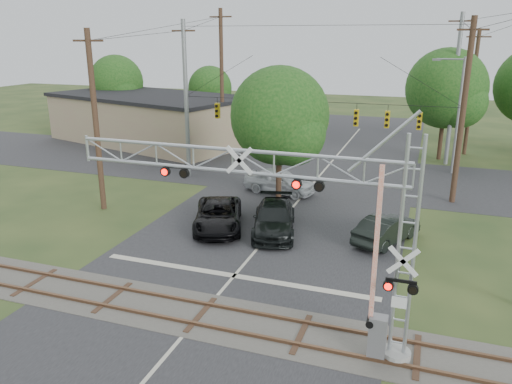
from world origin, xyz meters
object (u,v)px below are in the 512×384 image
(pickup_black, at_px, (218,215))
(streetlight, at_px, (456,110))
(commercial_building, at_px, (150,118))
(sedan_silver, at_px, (280,181))
(traffic_signal_span, at_px, (325,109))
(car_dark, at_px, (274,219))
(crossing_gantry, at_px, (296,214))

(pickup_black, relative_size, streetlight, 0.62)
(pickup_black, bearing_deg, commercial_building, 108.25)
(sedan_silver, bearing_deg, commercial_building, 65.04)
(traffic_signal_span, xyz_separation_m, car_dark, (-0.74, -8.84, -4.82))
(pickup_black, relative_size, commercial_building, 0.25)
(crossing_gantry, xyz_separation_m, sedan_silver, (-5.49, 16.57, -3.92))
(traffic_signal_span, distance_m, streetlight, 11.51)
(traffic_signal_span, xyz_separation_m, sedan_silver, (-2.55, -1.79, -4.77))
(traffic_signal_span, height_order, car_dark, traffic_signal_span)
(car_dark, relative_size, sedan_silver, 1.10)
(pickup_black, height_order, car_dark, car_dark)
(sedan_silver, relative_size, commercial_building, 0.22)
(crossing_gantry, distance_m, commercial_building, 37.21)
(pickup_black, bearing_deg, car_dark, -12.51)
(crossing_gantry, bearing_deg, commercial_building, 128.25)
(crossing_gantry, bearing_deg, streetlight, 77.72)
(pickup_black, relative_size, car_dark, 1.00)
(streetlight, bearing_deg, pickup_black, -126.44)
(pickup_black, distance_m, car_dark, 3.17)
(commercial_building, xyz_separation_m, streetlight, (28.65, -3.17, 2.59))
(car_dark, xyz_separation_m, sedan_silver, (-1.81, 7.04, 0.05))
(car_dark, bearing_deg, streetlight, 45.67)
(car_dark, relative_size, streetlight, 0.61)
(commercial_building, relative_size, streetlight, 2.52)
(sedan_silver, distance_m, commercial_building, 21.61)
(pickup_black, bearing_deg, streetlight, 32.98)
(sedan_silver, bearing_deg, crossing_gantry, -150.87)
(car_dark, xyz_separation_m, commercial_building, (-19.31, 19.64, 1.59))
(traffic_signal_span, height_order, sedan_silver, traffic_signal_span)
(pickup_black, bearing_deg, sedan_silver, 59.33)
(sedan_silver, bearing_deg, streetlight, -39.02)
(commercial_building, bearing_deg, car_dark, -29.10)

